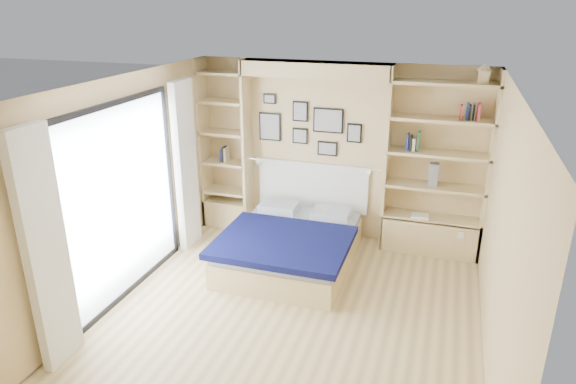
% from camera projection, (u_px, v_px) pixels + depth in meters
% --- Properties ---
extents(ground, '(4.50, 4.50, 0.00)m').
position_uv_depth(ground, '(289.00, 317.00, 5.61)').
color(ground, '#D6BB7C').
rests_on(ground, ground).
extents(room_shell, '(4.50, 4.50, 4.50)m').
position_uv_depth(room_shell, '(297.00, 178.00, 6.70)').
color(room_shell, '#D1B77F').
rests_on(room_shell, ground).
extents(bed, '(1.62, 2.05, 1.07)m').
position_uv_depth(bed, '(291.00, 244.00, 6.68)').
color(bed, beige).
rests_on(bed, ground).
extents(photo_gallery, '(1.48, 0.02, 0.82)m').
position_uv_depth(photo_gallery, '(307.00, 126.00, 7.15)').
color(photo_gallery, black).
rests_on(photo_gallery, ground).
extents(reading_lamps, '(1.92, 0.12, 0.15)m').
position_uv_depth(reading_lamps, '(313.00, 166.00, 7.09)').
color(reading_lamps, silver).
rests_on(reading_lamps, ground).
extents(shelf_decor, '(3.57, 0.23, 2.03)m').
position_uv_depth(shelf_decor, '(421.00, 130.00, 6.54)').
color(shelf_decor, navy).
rests_on(shelf_decor, ground).
extents(deck, '(3.20, 4.00, 0.05)m').
position_uv_depth(deck, '(25.00, 268.00, 6.64)').
color(deck, '#695B4E').
rests_on(deck, ground).
extents(deck_chair, '(0.61, 0.81, 0.72)m').
position_uv_depth(deck_chair, '(34.00, 226.00, 7.03)').
color(deck_chair, tan).
rests_on(deck_chair, ground).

